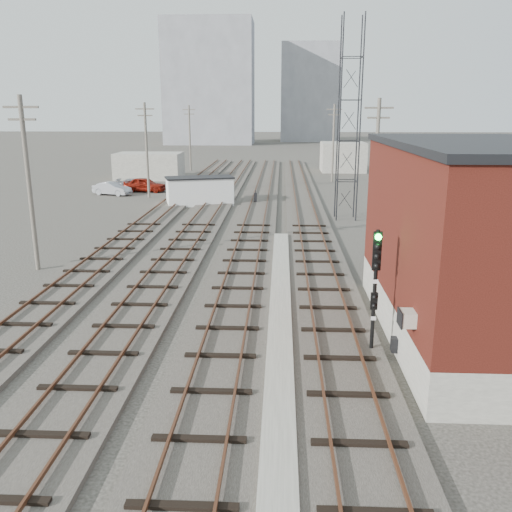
# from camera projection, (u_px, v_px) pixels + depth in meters

# --- Properties ---
(ground) EXTENTS (320.00, 320.00, 0.00)m
(ground) POSITION_uv_depth(u_px,v_px,m) (278.00, 180.00, 67.04)
(ground) COLOR #282621
(ground) RESTS_ON ground
(track_right) EXTENTS (3.20, 90.00, 0.39)m
(track_right) POSITION_uv_depth(u_px,v_px,m) (305.00, 208.00, 46.63)
(track_right) COLOR #332D28
(track_right) RESTS_ON ground
(track_mid_right) EXTENTS (3.20, 90.00, 0.39)m
(track_mid_right) POSITION_uv_depth(u_px,v_px,m) (258.00, 208.00, 46.82)
(track_mid_right) COLOR #332D28
(track_mid_right) RESTS_ON ground
(track_mid_left) EXTENTS (3.20, 90.00, 0.39)m
(track_mid_left) POSITION_uv_depth(u_px,v_px,m) (212.00, 207.00, 47.00)
(track_mid_left) COLOR #332D28
(track_mid_left) RESTS_ON ground
(track_left) EXTENTS (3.20, 90.00, 0.39)m
(track_left) POSITION_uv_depth(u_px,v_px,m) (167.00, 207.00, 47.19)
(track_left) COLOR #332D28
(track_left) RESTS_ON ground
(platform_curb) EXTENTS (0.90, 28.00, 0.26)m
(platform_curb) POSITION_uv_depth(u_px,v_px,m) (280.00, 311.00, 22.60)
(platform_curb) COLOR gray
(platform_curb) RESTS_ON ground
(brick_building) EXTENTS (6.54, 12.20, 7.22)m
(brick_building) POSITION_uv_depth(u_px,v_px,m) (476.00, 243.00, 19.44)
(brick_building) COLOR gray
(brick_building) RESTS_ON ground
(lattice_tower) EXTENTS (1.60, 1.60, 15.00)m
(lattice_tower) POSITION_uv_depth(u_px,v_px,m) (349.00, 121.00, 40.72)
(lattice_tower) COLOR black
(lattice_tower) RESTS_ON ground
(utility_pole_left_a) EXTENTS (1.80, 0.24, 9.00)m
(utility_pole_left_a) POSITION_uv_depth(u_px,v_px,m) (29.00, 180.00, 27.78)
(utility_pole_left_a) COLOR #595147
(utility_pole_left_a) RESTS_ON ground
(utility_pole_left_b) EXTENTS (1.80, 0.24, 9.00)m
(utility_pole_left_b) POSITION_uv_depth(u_px,v_px,m) (147.00, 148.00, 51.90)
(utility_pole_left_b) COLOR #595147
(utility_pole_left_b) RESTS_ON ground
(utility_pole_left_c) EXTENTS (1.80, 0.24, 9.00)m
(utility_pole_left_c) POSITION_uv_depth(u_px,v_px,m) (190.00, 136.00, 76.02)
(utility_pole_left_c) COLOR #595147
(utility_pole_left_c) RESTS_ON ground
(utility_pole_right_a) EXTENTS (1.80, 0.24, 9.00)m
(utility_pole_right_a) POSITION_uv_depth(u_px,v_px,m) (376.00, 166.00, 34.62)
(utility_pole_right_a) COLOR #595147
(utility_pole_right_a) RESTS_ON ground
(utility_pole_right_b) EXTENTS (1.80, 0.24, 9.00)m
(utility_pole_right_b) POSITION_uv_depth(u_px,v_px,m) (333.00, 141.00, 63.57)
(utility_pole_right_b) COLOR #595147
(utility_pole_right_b) RESTS_ON ground
(apartment_left) EXTENTS (22.00, 14.00, 30.00)m
(apartment_left) POSITION_uv_depth(u_px,v_px,m) (210.00, 83.00, 136.34)
(apartment_left) COLOR gray
(apartment_left) RESTS_ON ground
(apartment_right) EXTENTS (16.00, 12.00, 26.00)m
(apartment_right) POSITION_uv_depth(u_px,v_px,m) (310.00, 93.00, 150.13)
(apartment_right) COLOR gray
(apartment_right) RESTS_ON ground
(shed_left) EXTENTS (8.00, 5.00, 3.20)m
(shed_left) POSITION_uv_depth(u_px,v_px,m) (149.00, 166.00, 67.36)
(shed_left) COLOR gray
(shed_left) RESTS_ON ground
(shed_right) EXTENTS (6.00, 6.00, 4.00)m
(shed_right) POSITION_uv_depth(u_px,v_px,m) (343.00, 157.00, 75.75)
(shed_right) COLOR gray
(shed_right) RESTS_ON ground
(signal_mast) EXTENTS (0.40, 0.42, 4.42)m
(signal_mast) POSITION_uv_depth(u_px,v_px,m) (375.00, 281.00, 18.28)
(signal_mast) COLOR gray
(signal_mast) RESTS_ON ground
(switch_stand) EXTENTS (0.29, 0.29, 1.20)m
(switch_stand) POSITION_uv_depth(u_px,v_px,m) (255.00, 198.00, 49.33)
(switch_stand) COLOR black
(switch_stand) RESTS_ON ground
(site_trailer) EXTENTS (6.49, 4.25, 2.52)m
(site_trailer) POSITION_uv_depth(u_px,v_px,m) (200.00, 191.00, 48.70)
(site_trailer) COLOR white
(site_trailer) RESTS_ON ground
(car_red) EXTENTS (4.57, 2.23, 1.50)m
(car_red) POSITION_uv_depth(u_px,v_px,m) (145.00, 185.00, 56.70)
(car_red) COLOR maroon
(car_red) RESTS_ON ground
(car_silver) EXTENTS (4.19, 2.56, 1.30)m
(car_silver) POSITION_uv_depth(u_px,v_px,m) (112.00, 189.00, 54.50)
(car_silver) COLOR #9FA1A6
(car_silver) RESTS_ON ground
(car_grey) EXTENTS (4.04, 1.65, 1.17)m
(car_grey) POSITION_uv_depth(u_px,v_px,m) (136.00, 184.00, 58.22)
(car_grey) COLOR gray
(car_grey) RESTS_ON ground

